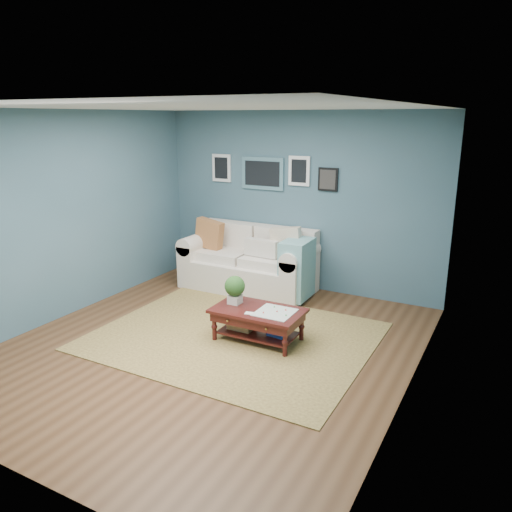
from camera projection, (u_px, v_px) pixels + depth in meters
The scene contains 4 objects.
room_shell at pixel (209, 233), 5.55m from camera, with size 5.00×5.02×2.70m.
area_rug at pixel (234, 336), 6.12m from camera, with size 3.26×2.61×0.01m, color brown.
loveseat at pixel (254, 262), 7.70m from camera, with size 2.09×0.95×1.07m.
coffee_table at pixel (254, 314), 5.96m from camera, with size 1.08×0.64×0.75m.
Camera 1 is at (3.02, -4.46, 2.61)m, focal length 35.00 mm.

